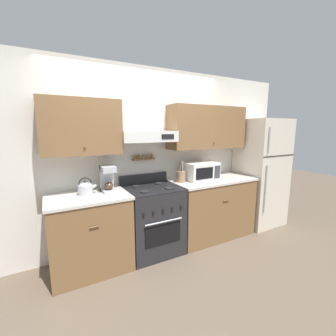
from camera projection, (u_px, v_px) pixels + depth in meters
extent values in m
plane|color=brown|center=(164.00, 263.00, 2.88)|extent=(16.00, 16.00, 0.00)
cube|color=silver|center=(142.00, 158.00, 3.27)|extent=(5.20, 0.08, 2.55)
cube|color=brown|center=(81.00, 127.00, 2.62)|extent=(0.90, 0.33, 0.65)
sphere|color=brown|center=(85.00, 147.00, 2.51)|extent=(0.02, 0.02, 0.02)
cube|color=brown|center=(207.00, 127.00, 3.50)|extent=(1.30, 0.33, 0.65)
sphere|color=brown|center=(214.00, 142.00, 3.39)|extent=(0.02, 0.02, 0.02)
cube|color=silver|center=(147.00, 136.00, 3.02)|extent=(0.76, 0.37, 0.15)
cube|color=black|center=(168.00, 137.00, 2.96)|extent=(0.18, 0.01, 0.06)
cube|color=brown|center=(144.00, 159.00, 3.20)|extent=(0.34, 0.07, 0.02)
cylinder|color=olive|center=(135.00, 157.00, 3.13)|extent=(0.03, 0.03, 0.06)
cylinder|color=olive|center=(139.00, 157.00, 3.16)|extent=(0.03, 0.03, 0.06)
cylinder|color=olive|center=(144.00, 156.00, 3.19)|extent=(0.03, 0.03, 0.06)
cylinder|color=olive|center=(148.00, 156.00, 3.23)|extent=(0.03, 0.03, 0.06)
cylinder|color=olive|center=(152.00, 156.00, 3.26)|extent=(0.03, 0.03, 0.06)
cube|color=brown|center=(90.00, 234.00, 2.71)|extent=(0.90, 0.64, 0.90)
cube|color=silver|center=(88.00, 197.00, 2.63)|extent=(0.93, 0.67, 0.03)
cylinder|color=brown|center=(94.00, 227.00, 2.38)|extent=(0.10, 0.01, 0.01)
cube|color=brown|center=(211.00, 208.00, 3.59)|extent=(1.30, 0.64, 0.90)
cube|color=silver|center=(212.00, 180.00, 3.51)|extent=(1.32, 0.67, 0.03)
cylinder|color=brown|center=(226.00, 201.00, 3.26)|extent=(0.10, 0.01, 0.01)
cube|color=#232326|center=(153.00, 220.00, 3.10)|extent=(0.73, 0.63, 0.90)
cube|color=black|center=(163.00, 235.00, 2.83)|extent=(0.50, 0.01, 0.25)
cylinder|color=#ADAFB5|center=(164.00, 222.00, 2.78)|extent=(0.51, 0.02, 0.02)
cube|color=black|center=(152.00, 188.00, 3.02)|extent=(0.73, 0.63, 0.01)
cylinder|color=#232326|center=(145.00, 192.00, 2.80)|extent=(0.11, 0.11, 0.02)
cylinder|color=#232326|center=(169.00, 188.00, 2.97)|extent=(0.11, 0.11, 0.02)
cylinder|color=#232326|center=(136.00, 186.00, 3.06)|extent=(0.11, 0.11, 0.02)
cylinder|color=#232326|center=(159.00, 183.00, 3.23)|extent=(0.11, 0.11, 0.02)
cylinder|color=black|center=(144.00, 214.00, 2.65)|extent=(0.03, 0.02, 0.03)
cylinder|color=black|center=(154.00, 212.00, 2.71)|extent=(0.03, 0.02, 0.03)
cylinder|color=black|center=(164.00, 210.00, 2.77)|extent=(0.03, 0.02, 0.03)
cylinder|color=black|center=(173.00, 209.00, 2.83)|extent=(0.03, 0.02, 0.03)
cylinder|color=black|center=(182.00, 207.00, 2.89)|extent=(0.03, 0.02, 0.03)
cube|color=#232326|center=(144.00, 179.00, 3.26)|extent=(0.73, 0.04, 0.14)
cube|color=beige|center=(261.00, 172.00, 4.00)|extent=(0.76, 0.66, 1.86)
cube|color=black|center=(279.00, 156.00, 3.65)|extent=(0.76, 0.01, 0.01)
cylinder|color=#ADAFB5|center=(269.00, 140.00, 3.46)|extent=(0.02, 0.02, 0.41)
cylinder|color=#ADAFB5|center=(266.00, 189.00, 3.59)|extent=(0.02, 0.02, 0.78)
cylinder|color=#B7B7BC|center=(86.00, 190.00, 2.65)|extent=(0.17, 0.17, 0.11)
ellipsoid|color=#B7B7BC|center=(85.00, 185.00, 2.64)|extent=(0.16, 0.16, 0.07)
sphere|color=black|center=(85.00, 182.00, 2.64)|extent=(0.02, 0.02, 0.02)
cylinder|color=#B7B7BC|center=(93.00, 188.00, 2.69)|extent=(0.11, 0.04, 0.09)
torus|color=black|center=(85.00, 184.00, 2.64)|extent=(0.15, 0.01, 0.15)
cube|color=#ADAFB5|center=(109.00, 190.00, 2.79)|extent=(0.16, 0.26, 0.03)
cube|color=#ADAFB5|center=(106.00, 178.00, 2.84)|extent=(0.16, 0.08, 0.32)
cube|color=#ADAFB5|center=(108.00, 169.00, 2.73)|extent=(0.16, 0.22, 0.07)
ellipsoid|color=#4C3323|center=(109.00, 186.00, 2.76)|extent=(0.10, 0.10, 0.09)
cube|color=white|center=(200.00, 171.00, 3.45)|extent=(0.50, 0.38, 0.26)
cube|color=black|center=(205.00, 173.00, 3.26)|extent=(0.30, 0.01, 0.17)
cube|color=#38383D|center=(217.00, 172.00, 3.37)|extent=(0.10, 0.01, 0.19)
cylinder|color=#8E7051|center=(181.00, 177.00, 3.28)|extent=(0.13, 0.13, 0.16)
cylinder|color=olive|center=(180.00, 166.00, 3.23)|extent=(0.01, 0.05, 0.16)
cylinder|color=#28282B|center=(181.00, 166.00, 3.25)|extent=(0.01, 0.04, 0.16)
cylinder|color=#B2B2B7|center=(182.00, 166.00, 3.27)|extent=(0.01, 0.03, 0.16)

